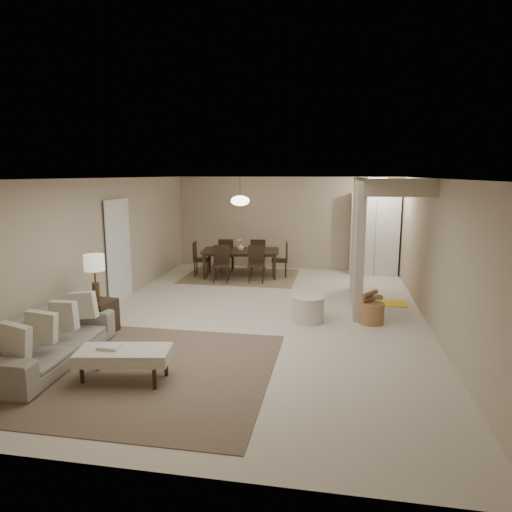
% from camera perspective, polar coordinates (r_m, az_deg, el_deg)
% --- Properties ---
extents(floor, '(9.00, 9.00, 0.00)m').
position_cam_1_polar(floor, '(8.41, 0.11, -7.61)').
color(floor, beige).
rests_on(floor, ground).
extents(ceiling, '(9.00, 9.00, 0.00)m').
position_cam_1_polar(ceiling, '(8.00, 0.12, 9.70)').
color(ceiling, white).
rests_on(ceiling, back_wall).
extents(back_wall, '(6.00, 0.00, 6.00)m').
position_cam_1_polar(back_wall, '(12.53, 3.70, 4.14)').
color(back_wall, tan).
rests_on(back_wall, floor).
extents(left_wall, '(0.00, 9.00, 9.00)m').
position_cam_1_polar(left_wall, '(9.12, -18.80, 1.33)').
color(left_wall, tan).
rests_on(left_wall, floor).
extents(right_wall, '(0.00, 9.00, 9.00)m').
position_cam_1_polar(right_wall, '(8.15, 21.36, 0.17)').
color(right_wall, tan).
rests_on(right_wall, floor).
extents(partition, '(0.15, 2.50, 2.50)m').
position_cam_1_polar(partition, '(9.23, 12.56, 1.74)').
color(partition, tan).
rests_on(partition, floor).
extents(doorway, '(0.04, 0.90, 2.04)m').
position_cam_1_polar(doorway, '(9.66, -16.86, 0.53)').
color(doorway, black).
rests_on(doorway, floor).
extents(pantry_cabinet, '(1.20, 0.55, 2.10)m').
position_cam_1_polar(pantry_cabinet, '(12.16, 14.58, 2.70)').
color(pantry_cabinet, white).
rests_on(pantry_cabinet, floor).
extents(flush_light, '(0.44, 0.44, 0.05)m').
position_cam_1_polar(flush_light, '(11.12, 15.02, 9.29)').
color(flush_light, white).
rests_on(flush_light, ceiling).
extents(living_rug, '(3.20, 3.20, 0.01)m').
position_cam_1_polar(living_rug, '(6.38, -13.15, -13.81)').
color(living_rug, brown).
rests_on(living_rug, floor).
extents(sofa, '(2.29, 0.97, 0.66)m').
position_cam_1_polar(sofa, '(6.94, -24.56, -9.60)').
color(sofa, gray).
rests_on(sofa, floor).
extents(ottoman_bench, '(1.22, 0.71, 0.41)m').
position_cam_1_polar(ottoman_bench, '(6.08, -16.17, -11.87)').
color(ottoman_bench, silver).
rests_on(ottoman_bench, living_rug).
extents(side_table, '(0.56, 0.56, 0.55)m').
position_cam_1_polar(side_table, '(7.91, -19.18, -7.23)').
color(side_table, black).
rests_on(side_table, floor).
extents(table_lamp, '(0.32, 0.32, 0.76)m').
position_cam_1_polar(table_lamp, '(7.71, -19.54, -1.27)').
color(table_lamp, '#4D3B21').
rests_on(table_lamp, side_table).
extents(round_pouf, '(0.59, 0.59, 0.46)m').
position_cam_1_polar(round_pouf, '(8.14, 6.50, -6.60)').
color(round_pouf, silver).
rests_on(round_pouf, floor).
extents(wicker_basket, '(0.55, 0.55, 0.36)m').
position_cam_1_polar(wicker_basket, '(8.26, 14.26, -6.93)').
color(wicker_basket, '#99673D').
rests_on(wicker_basket, floor).
extents(dining_rug, '(2.80, 2.10, 0.01)m').
position_cam_1_polar(dining_rug, '(11.63, -1.93, -2.54)').
color(dining_rug, '#726547').
rests_on(dining_rug, floor).
extents(dining_table, '(2.04, 1.32, 0.67)m').
position_cam_1_polar(dining_table, '(11.56, -1.94, -0.94)').
color(dining_table, black).
rests_on(dining_table, dining_rug).
extents(dining_chairs, '(2.40, 1.86, 0.88)m').
position_cam_1_polar(dining_chairs, '(11.54, -1.95, -0.43)').
color(dining_chairs, black).
rests_on(dining_chairs, dining_rug).
extents(vase, '(0.20, 0.20, 0.17)m').
position_cam_1_polar(vase, '(11.49, -1.96, 1.14)').
color(vase, silver).
rests_on(vase, dining_table).
extents(yellow_mat, '(0.82, 0.51, 0.01)m').
position_cam_1_polar(yellow_mat, '(9.61, 15.99, -5.68)').
color(yellow_mat, yellow).
rests_on(yellow_mat, floor).
extents(pendant_light, '(0.46, 0.46, 0.71)m').
position_cam_1_polar(pendant_light, '(11.36, -1.99, 6.92)').
color(pendant_light, '#4D3B21').
rests_on(pendant_light, ceiling).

